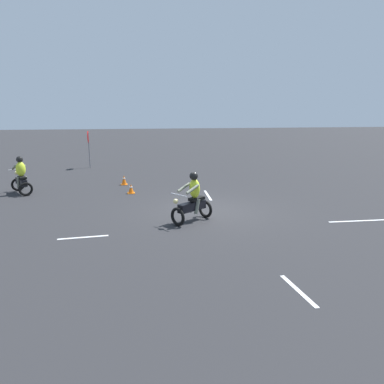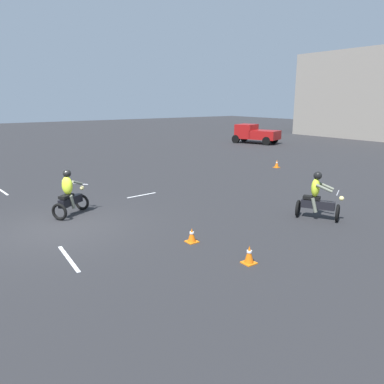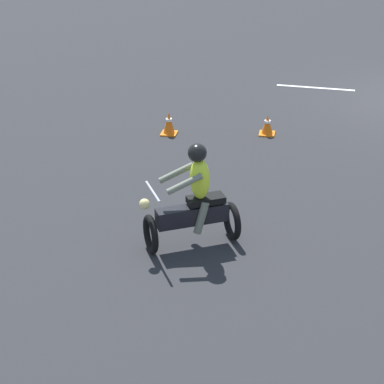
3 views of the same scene
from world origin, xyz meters
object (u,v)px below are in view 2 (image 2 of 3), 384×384
(motorcycle_rider_foreground, at_px, (70,195))
(traffic_cone_mid_left, at_px, (192,235))
(pickup_truck, at_px, (255,133))
(motorcycle_rider_background, at_px, (317,199))
(traffic_cone_near_right, at_px, (249,255))
(traffic_cone_near_left, at_px, (277,164))

(motorcycle_rider_foreground, xyz_separation_m, traffic_cone_mid_left, (4.60, 2.01, -0.52))
(pickup_truck, xyz_separation_m, traffic_cone_mid_left, (16.97, -19.28, -0.72))
(motorcycle_rider_foreground, bearing_deg, motorcycle_rider_background, 15.31)
(pickup_truck, height_order, traffic_cone_near_right, pickup_truck)
(motorcycle_rider_background, distance_m, traffic_cone_near_left, 10.03)
(traffic_cone_near_left, distance_m, traffic_cone_near_right, 14.06)
(motorcycle_rider_background, height_order, pickup_truck, pickup_truck)
(motorcycle_rider_foreground, height_order, traffic_cone_mid_left, motorcycle_rider_foreground)
(pickup_truck, xyz_separation_m, traffic_cone_near_right, (18.98, -18.95, -0.70))
(motorcycle_rider_foreground, distance_m, pickup_truck, 24.63)
(traffic_cone_near_left, bearing_deg, pickup_truck, 141.18)
(pickup_truck, relative_size, traffic_cone_mid_left, 10.79)
(motorcycle_rider_background, bearing_deg, traffic_cone_near_left, -158.81)
(traffic_cone_near_left, bearing_deg, traffic_cone_mid_left, -58.27)
(traffic_cone_near_right, bearing_deg, traffic_cone_near_left, 129.42)
(pickup_truck, xyz_separation_m, traffic_cone_near_left, (10.05, -8.09, -0.70))
(motorcycle_rider_background, distance_m, traffic_cone_near_right, 4.60)
(motorcycle_rider_background, height_order, traffic_cone_mid_left, motorcycle_rider_background)
(traffic_cone_near_left, bearing_deg, motorcycle_rider_foreground, -80.02)
(motorcycle_rider_foreground, bearing_deg, pickup_truck, 83.78)
(traffic_cone_near_left, xyz_separation_m, traffic_cone_mid_left, (6.92, -11.20, -0.02))
(pickup_truck, distance_m, traffic_cone_mid_left, 25.70)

